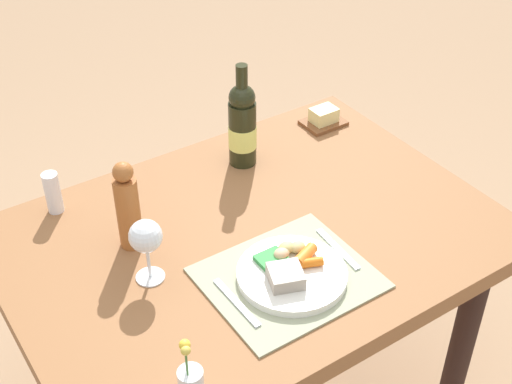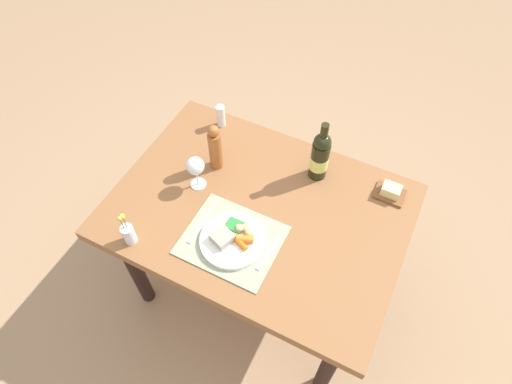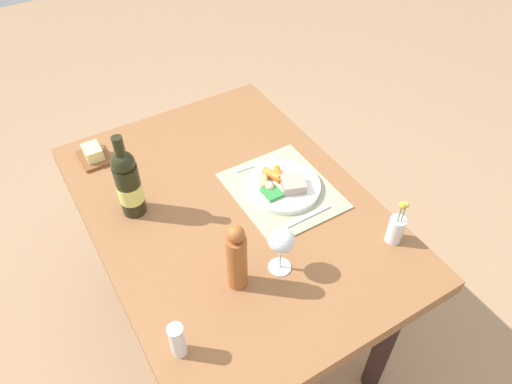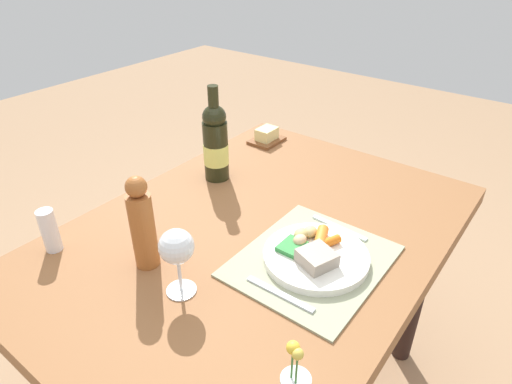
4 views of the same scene
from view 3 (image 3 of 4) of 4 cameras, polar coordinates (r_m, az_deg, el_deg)
name	(u,v)px [view 3 (image 3 of 4)]	position (r m, az deg, el deg)	size (l,w,h in m)	color
ground_plane	(237,323)	(2.27, -2.24, -15.20)	(8.00, 8.00, 0.00)	#A6805C
dining_table	(232,226)	(1.72, -2.86, -4.08)	(1.25, 0.90, 0.77)	brown
placemat	(282,190)	(1.70, 3.12, 0.18)	(0.39, 0.33, 0.01)	#9A9F7E
dinner_plate	(282,185)	(1.69, 3.12, 0.82)	(0.26, 0.26, 0.05)	white
fork	(308,216)	(1.61, 6.18, -2.82)	(0.02, 0.18, 0.01)	silver
knife	(256,164)	(1.79, 0.02, 3.30)	(0.01, 0.17, 0.01)	silver
wine_glass	(281,242)	(1.39, 3.00, -5.89)	(0.08, 0.08, 0.17)	white
wine_bottle	(128,183)	(1.60, -14.89, 1.00)	(0.08, 0.08, 0.31)	black
salt_shaker	(177,340)	(1.30, -9.29, -16.95)	(0.04, 0.04, 0.12)	white
butter_dish	(93,154)	(1.91, -18.69, 4.24)	(0.13, 0.10, 0.06)	brown
flower_vase	(396,228)	(1.57, 16.26, -4.13)	(0.05, 0.05, 0.18)	silver
pepper_mill	(237,258)	(1.36, -2.29, -7.82)	(0.06, 0.06, 0.25)	#A25928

